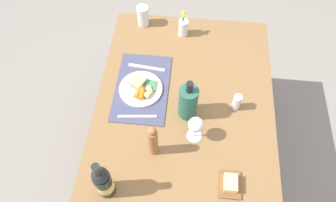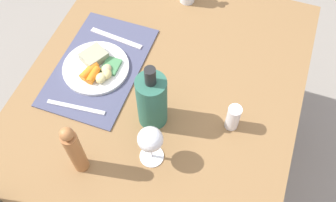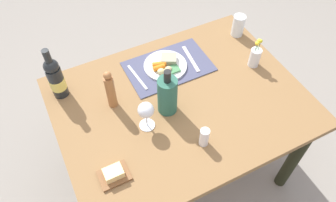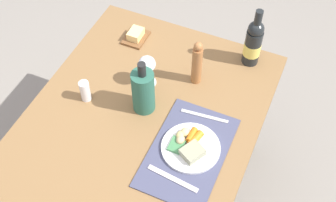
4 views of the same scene
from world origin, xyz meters
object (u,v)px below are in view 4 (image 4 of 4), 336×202
at_px(fork, 173,179).
at_px(pepper_mill, 197,63).
at_px(cooler_bottle, 143,91).
at_px(salt_shaker, 85,91).
at_px(butter_dish, 136,36).
at_px(dinner_plate, 190,146).
at_px(wine_glass, 147,65).
at_px(wine_bottle, 253,43).
at_px(knife, 205,116).
at_px(dining_table, 140,136).

distance_m(fork, pepper_mill, 0.52).
bearing_deg(cooler_bottle, salt_shaker, 103.31).
bearing_deg(salt_shaker, butter_dish, -3.97).
xyz_separation_m(fork, pepper_mill, (0.50, 0.10, 0.10)).
relative_size(salt_shaker, butter_dish, 0.78).
xyz_separation_m(dinner_plate, pepper_mill, (0.34, 0.11, 0.09)).
xyz_separation_m(wine_glass, wine_bottle, (0.31, -0.37, 0.01)).
xyz_separation_m(knife, salt_shaker, (-0.11, 0.50, 0.04)).
bearing_deg(dining_table, wine_bottle, -30.97).
height_order(dinner_plate, pepper_mill, pepper_mill).
xyz_separation_m(butter_dish, pepper_mill, (-0.13, -0.36, 0.09)).
height_order(butter_dish, wine_bottle, wine_bottle).
bearing_deg(butter_dish, dining_table, -152.16).
bearing_deg(cooler_bottle, dining_table, -169.07).
bearing_deg(knife, dinner_plate, 174.70).
height_order(fork, pepper_mill, pepper_mill).
relative_size(knife, cooler_bottle, 0.76).
bearing_deg(wine_bottle, dinner_plate, 172.38).
xyz_separation_m(cooler_bottle, salt_shaker, (-0.06, 0.25, -0.06)).
xyz_separation_m(dinner_plate, salt_shaker, (0.06, 0.50, 0.03)).
bearing_deg(salt_shaker, cooler_bottle, -76.69).
bearing_deg(knife, wine_bottle, -16.94).
xyz_separation_m(knife, wine_bottle, (0.39, -0.08, 0.11)).
bearing_deg(knife, cooler_bottle, 95.64).
height_order(butter_dish, pepper_mill, pepper_mill).
bearing_deg(wine_bottle, wine_glass, 129.60).
height_order(dining_table, butter_dish, butter_dish).
xyz_separation_m(dining_table, fork, (-0.19, -0.23, 0.11)).
bearing_deg(wine_glass, dining_table, -164.17).
bearing_deg(dining_table, cooler_bottle, 10.93).
bearing_deg(wine_bottle, butter_dish, 98.08).
height_order(dining_table, fork, fork).
relative_size(dining_table, cooler_bottle, 4.66).
distance_m(dining_table, wine_bottle, 0.65).
distance_m(butter_dish, wine_bottle, 0.56).
bearing_deg(cooler_bottle, fork, -137.30).
height_order(knife, wine_glass, wine_glass).
height_order(dining_table, wine_glass, wine_glass).
distance_m(fork, butter_dish, 0.78).
relative_size(fork, pepper_mill, 0.92).
bearing_deg(salt_shaker, wine_bottle, -49.26).
bearing_deg(pepper_mill, fork, -168.28).
bearing_deg(salt_shaker, wine_glass, -47.27).
bearing_deg(cooler_bottle, pepper_mill, -32.58).
bearing_deg(dining_table, wine_glass, 15.83).
bearing_deg(salt_shaker, pepper_mill, -53.95).
distance_m(dinner_plate, wine_glass, 0.40).
bearing_deg(dining_table, dinner_plate, -97.73).
bearing_deg(fork, cooler_bottle, 48.49).
relative_size(dinner_plate, wine_bottle, 0.79).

